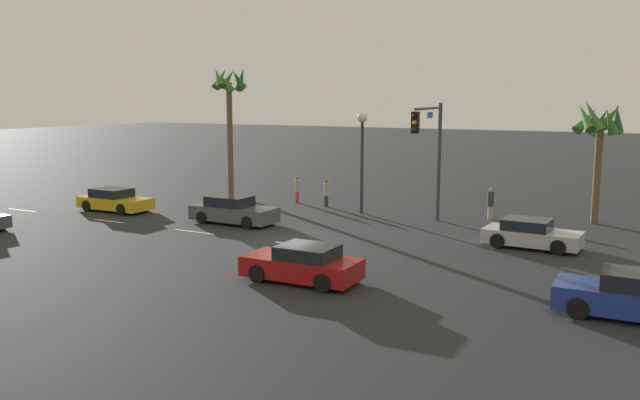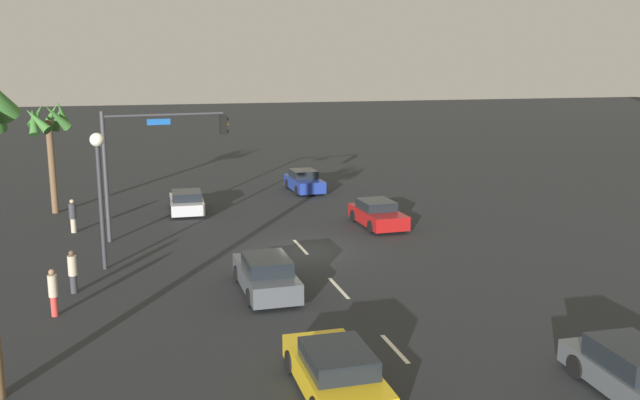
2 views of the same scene
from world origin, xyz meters
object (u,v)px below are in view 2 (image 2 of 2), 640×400
object	(u,v)px
pedestrian_2	(73,215)
palm_tree_1	(49,126)
car_0	(304,182)
car_4	(637,375)
streetlamp	(99,174)
car_2	(187,202)
car_1	(377,214)
car_3	(266,275)
pedestrian_0	(73,271)
traffic_signal	(150,151)
pedestrian_1	(53,291)
car_5	(336,371)

from	to	relation	value
pedestrian_2	palm_tree_1	bearing A→B (deg)	15.17
car_0	car_4	size ratio (longest dim) A/B	0.90
streetlamp	pedestrian_2	world-z (taller)	streetlamp
car_2	car_4	bearing A→B (deg)	-159.75
pedestrian_2	car_1	bearing A→B (deg)	-100.18
car_4	car_3	bearing A→B (deg)	35.57
pedestrian_0	pedestrian_2	distance (m)	9.62
car_4	pedestrian_0	world-z (taller)	pedestrian_0
car_2	car_3	world-z (taller)	car_3
car_1	palm_tree_1	world-z (taller)	palm_tree_1
car_3	pedestrian_2	size ratio (longest dim) A/B	2.69
car_3	traffic_signal	world-z (taller)	traffic_signal
pedestrian_0	traffic_signal	bearing A→B (deg)	-22.60
car_1	car_3	size ratio (longest dim) A/B	0.92
streetlamp	car_0	bearing A→B (deg)	-40.11
pedestrian_1	car_5	bearing A→B (deg)	-135.48
car_1	pedestrian_0	bearing A→B (deg)	115.38
car_2	car_5	bearing A→B (deg)	-175.08
streetlamp	pedestrian_0	world-z (taller)	streetlamp
pedestrian_0	pedestrian_1	xyz separation A→B (m)	(-2.28, 0.45, 0.02)
pedestrian_0	car_0	bearing A→B (deg)	-37.39
car_0	car_1	size ratio (longest dim) A/B	0.98
traffic_signal	streetlamp	distance (m)	5.21
streetlamp	pedestrian_2	distance (m)	7.66
palm_tree_1	traffic_signal	bearing A→B (deg)	-143.52
car_5	traffic_signal	world-z (taller)	traffic_signal
car_1	car_3	xyz separation A→B (m)	(-8.62, 7.58, 0.04)
car_0	car_1	xyz separation A→B (m)	(-10.33, -1.33, -0.03)
car_5	pedestrian_1	world-z (taller)	pedestrian_1
car_5	pedestrian_0	bearing A→B (deg)	35.51
car_3	pedestrian_2	xyz separation A→B (m)	(11.34, 7.60, 0.24)
car_1	palm_tree_1	xyz separation A→B (m)	(7.70, 16.52, 4.29)
car_2	pedestrian_0	bearing A→B (deg)	158.14
car_1	palm_tree_1	size ratio (longest dim) A/B	0.65
car_3	car_5	xyz separation A→B (m)	(-8.22, -0.22, -0.05)
pedestrian_0	palm_tree_1	size ratio (longest dim) A/B	0.25
car_4	streetlamp	distance (m)	20.46
traffic_signal	pedestrian_2	size ratio (longest dim) A/B	3.64
pedestrian_1	car_2	bearing A→B (deg)	-20.34
car_2	car_3	xyz separation A→B (m)	(-14.60, -1.74, 0.07)
streetlamp	pedestrian_1	world-z (taller)	streetlamp
traffic_signal	pedestrian_0	xyz separation A→B (m)	(-7.54, 3.14, -3.39)
pedestrian_0	car_4	bearing A→B (deg)	-130.41
pedestrian_2	car_3	bearing A→B (deg)	-146.19
car_1	pedestrian_1	xyz separation A→B (m)	(-9.15, 14.92, 0.26)
car_5	pedestrian_0	distance (m)	12.26
pedestrian_1	pedestrian_2	size ratio (longest dim) A/B	0.97
car_2	palm_tree_1	xyz separation A→B (m)	(1.72, 7.20, 4.33)
car_0	pedestrian_0	world-z (taller)	pedestrian_0
car_3	car_5	world-z (taller)	car_3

